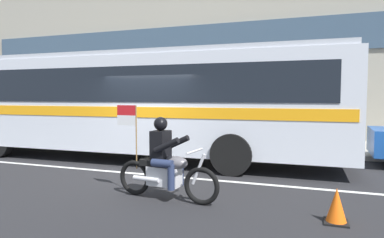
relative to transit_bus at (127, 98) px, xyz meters
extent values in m
plane|color=black|center=(1.33, -1.19, -1.88)|extent=(60.00, 60.00, 0.00)
cube|color=#A39E93|center=(1.33, 3.91, -1.81)|extent=(28.00, 3.80, 0.15)
cube|color=silver|center=(1.33, -1.79, -1.88)|extent=(26.60, 0.14, 0.01)
cube|color=#384C60|center=(1.33, 5.77, 2.64)|extent=(25.76, 0.10, 1.40)
cube|color=silver|center=(0.00, 0.01, -0.15)|extent=(13.06, 2.74, 2.70)
cube|color=black|center=(0.00, 0.01, 0.40)|extent=(12.02, 2.76, 0.96)
cube|color=orange|center=(0.00, 0.01, -0.35)|extent=(12.80, 2.76, 0.28)
cube|color=#ADB1BA|center=(0.00, 0.01, 1.26)|extent=(12.80, 2.60, 0.16)
cylinder|color=black|center=(3.58, -1.17, -1.36)|extent=(1.04, 0.30, 1.04)
torus|color=black|center=(3.59, -3.59, -1.54)|extent=(0.70, 0.16, 0.69)
torus|color=black|center=(2.15, -3.44, -1.54)|extent=(0.70, 0.16, 0.69)
cube|color=silver|center=(2.82, -3.51, -1.44)|extent=(0.67, 0.35, 0.36)
ellipsoid|color=#59565B|center=(3.07, -3.54, -1.16)|extent=(0.51, 0.33, 0.24)
cube|color=black|center=(2.62, -3.49, -1.20)|extent=(0.58, 0.32, 0.12)
cylinder|color=silver|center=(3.53, -3.59, -1.24)|extent=(0.28, 0.09, 0.58)
cylinder|color=silver|center=(3.45, -3.58, -0.92)|extent=(0.11, 0.64, 0.04)
cylinder|color=silver|center=(2.51, -3.64, -1.49)|extent=(0.56, 0.15, 0.09)
cube|color=black|center=(2.75, -3.50, -0.86)|extent=(0.32, 0.39, 0.56)
sphere|color=black|center=(2.75, -3.50, -0.45)|extent=(0.26, 0.26, 0.26)
cylinder|color=#232D4C|center=(2.91, -3.34, -1.16)|extent=(0.43, 0.19, 0.15)
cylinder|color=#232D4C|center=(3.09, -3.36, -1.40)|extent=(0.13, 0.13, 0.46)
cylinder|color=#232D4C|center=(2.87, -3.70, -1.16)|extent=(0.43, 0.19, 0.15)
cylinder|color=#232D4C|center=(3.05, -3.72, -1.40)|extent=(0.13, 0.13, 0.46)
cylinder|color=black|center=(3.01, -3.33, -0.82)|extent=(0.53, 0.17, 0.32)
cylinder|color=black|center=(2.97, -3.73, -0.82)|extent=(0.53, 0.17, 0.32)
cylinder|color=olive|center=(2.20, -3.44, -0.73)|extent=(0.02, 0.02, 1.25)
cube|color=red|center=(1.97, -3.42, -0.21)|extent=(0.44, 0.07, 0.20)
cube|color=white|center=(1.97, -3.42, -0.41)|extent=(0.44, 0.07, 0.20)
cone|color=#EA590F|center=(5.82, -3.74, -1.61)|extent=(0.32, 0.32, 0.55)
cube|color=black|center=(5.82, -3.74, -1.87)|extent=(0.36, 0.36, 0.03)
camera|label=1|loc=(5.44, -9.30, 0.07)|focal=31.80mm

